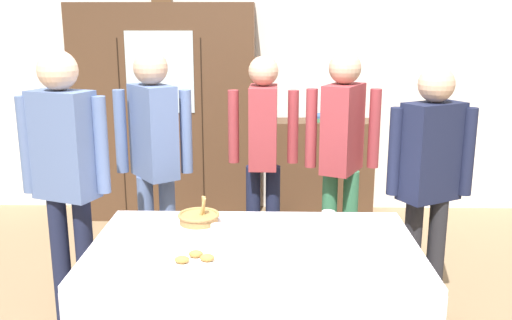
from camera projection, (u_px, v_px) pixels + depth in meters
The scene contains 19 objects.
back_wall at pixel (261, 74), 5.58m from camera, with size 6.40×0.10×2.70m, color silver.
dining_table at pixel (254, 264), 2.95m from camera, with size 1.70×1.02×0.74m.
wall_cabinet at pixel (166, 113), 5.39m from camera, with size 1.69×0.46×2.02m.
bookshelf_low at pixel (321, 168), 5.54m from camera, with size 0.99×0.35×0.93m.
book_stack at pixel (322, 118), 5.42m from camera, with size 0.15×0.23×0.06m.
tea_cup_far_left at pixel (328, 217), 3.27m from camera, with size 0.13×0.13×0.06m.
tea_cup_far_right at pixel (218, 231), 3.06m from camera, with size 0.13×0.13×0.06m.
tea_cup_mid_right at pixel (350, 244), 2.88m from camera, with size 0.13×0.13×0.06m.
tea_cup_near_left at pixel (146, 221), 3.20m from camera, with size 0.13×0.13×0.06m.
bread_basket at pixel (199, 217), 3.25m from camera, with size 0.24×0.24×0.16m.
pastry_plate at pixel (195, 262), 2.71m from camera, with size 0.28×0.28×0.05m.
spoon_center at pixel (163, 234), 3.08m from camera, with size 0.12×0.02×0.01m.
spoon_mid_right at pixel (387, 246), 2.92m from camera, with size 0.12×0.02×0.01m.
spoon_mid_left at pixel (361, 237), 3.03m from camera, with size 0.12×0.02×0.01m.
person_near_right_end at pixel (263, 142), 4.23m from camera, with size 0.52×0.36×1.62m.
person_beside_shelf at pixel (430, 171), 3.46m from camera, with size 0.52×0.35×1.61m.
person_by_cabinet at pixel (65, 165), 3.33m from camera, with size 0.52×0.32×1.71m.
person_behind_table_right at pixel (342, 145), 4.00m from camera, with size 0.52×0.41×1.66m.
person_behind_table_left at pixel (154, 149), 3.84m from camera, with size 0.52×0.41×1.68m.
Camera 1 is at (0.07, -2.97, 1.87)m, focal length 39.91 mm.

